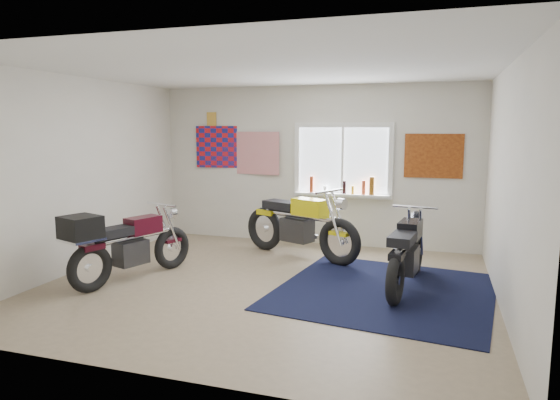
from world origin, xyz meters
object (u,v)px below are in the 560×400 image
(yellow_triumph, at_px, (299,226))
(maroon_tourer, at_px, (123,244))
(navy_rug, at_px, (385,291))
(black_chrome_bike, at_px, (406,255))

(yellow_triumph, distance_m, maroon_tourer, 2.66)
(navy_rug, bearing_deg, maroon_tourer, -168.86)
(navy_rug, distance_m, yellow_triumph, 1.99)
(black_chrome_bike, height_order, maroon_tourer, black_chrome_bike)
(yellow_triumph, bearing_deg, navy_rug, -18.76)
(black_chrome_bike, distance_m, maroon_tourer, 3.60)
(yellow_triumph, height_order, maroon_tourer, yellow_triumph)
(black_chrome_bike, bearing_deg, yellow_triumph, 64.09)
(navy_rug, relative_size, black_chrome_bike, 1.36)
(yellow_triumph, distance_m, black_chrome_bike, 2.00)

